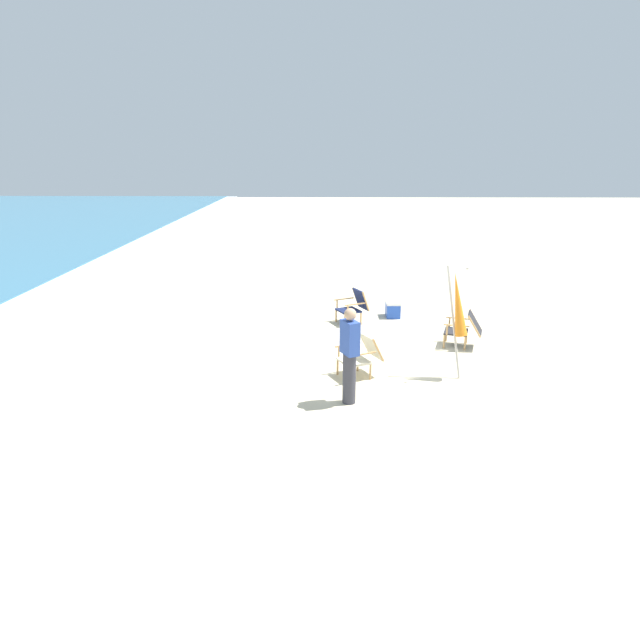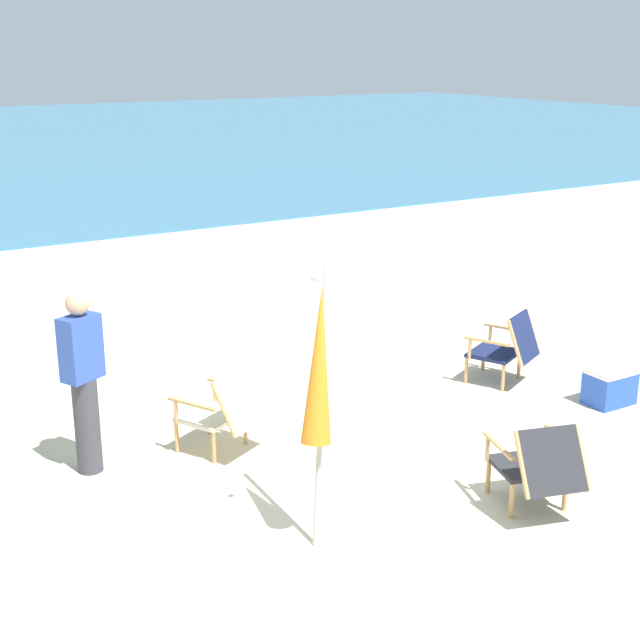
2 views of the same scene
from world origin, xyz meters
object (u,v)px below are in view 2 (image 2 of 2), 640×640
umbrella_furled_orange (319,367)px  beach_chair_front_left (507,346)px  beach_chair_far_center (225,409)px  cooler_box (610,385)px  person_near_chairs (84,381)px  beach_chair_mid_center (538,464)px

umbrella_furled_orange → beach_chair_front_left: bearing=26.3°
beach_chair_front_left → umbrella_furled_orange: bearing=-153.7°
beach_chair_far_center → cooler_box: bearing=-14.4°
person_near_chairs → beach_chair_mid_center: bearing=-42.0°
beach_chair_far_center → cooler_box: (3.92, -1.01, -0.22)m
beach_chair_front_left → person_near_chairs: (-4.58, 0.28, 0.41)m
person_near_chairs → beach_chair_far_center: bearing=-13.2°
beach_chair_far_center → person_near_chairs: 1.28m
beach_chair_front_left → person_near_chairs: 4.60m
beach_chair_mid_center → cooler_box: (2.26, 1.26, -0.22)m
beach_chair_far_center → umbrella_furled_orange: 1.94m
beach_chair_mid_center → umbrella_furled_orange: (-1.68, 0.57, 0.95)m
umbrella_furled_orange → person_near_chairs: bearing=120.4°
beach_chair_far_center → cooler_box: beach_chair_far_center is taller
beach_chair_front_left → umbrella_furled_orange: (-3.42, -1.69, 0.94)m
umbrella_furled_orange → person_near_chairs: 2.35m
beach_chair_far_center → beach_chair_mid_center: bearing=-53.9°
beach_chair_mid_center → cooler_box: beach_chair_mid_center is taller
beach_chair_front_left → cooler_box: bearing=-62.6°
beach_chair_mid_center → cooler_box: bearing=29.2°
beach_chair_front_left → beach_chair_mid_center: size_ratio=0.95×
beach_chair_far_center → umbrella_furled_orange: (-0.02, -1.70, 0.95)m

